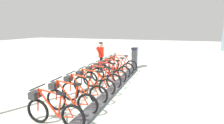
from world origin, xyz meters
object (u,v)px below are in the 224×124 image
Objects in this scene: bike_docked_0 at (121,64)px; bike_docked_6 at (82,90)px; bike_docked_2 at (112,70)px; bike_docked_4 at (100,78)px; bike_docked_3 at (107,73)px; bike_docked_8 at (52,110)px; payment_kiosk at (135,58)px; bike_docked_7 at (69,99)px; worker_near_rack at (101,55)px; bike_docked_1 at (117,67)px; bike_docked_5 at (92,83)px.

bike_docked_0 is 4.62m from bike_docked_6.
bike_docked_4 is (0.00, 1.54, 0.00)m from bike_docked_2.
bike_docked_0 is at bearing -90.00° from bike_docked_3.
bike_docked_8 is at bearing 90.00° from bike_docked_4.
payment_kiosk is 6.42m from bike_docked_7.
bike_docked_6 is 1.04× the size of worker_near_rack.
worker_near_rack reaches higher than bike_docked_6.
bike_docked_1 is at bearing -90.00° from bike_docked_4.
bike_docked_3 and bike_docked_4 have the same top height.
bike_docked_7 is at bearing 90.00° from bike_docked_2.
bike_docked_7 is (0.00, 0.77, 0.00)m from bike_docked_6.
bike_docked_2 and bike_docked_6 have the same top height.
bike_docked_4 and bike_docked_6 have the same top height.
bike_docked_7 and bike_docked_8 have the same top height.
bike_docked_8 is (0.00, 6.16, 0.00)m from bike_docked_0.
payment_kiosk reaches higher than bike_docked_7.
bike_docked_2 is 1.00× the size of bike_docked_6.
bike_docked_1 and bike_docked_4 have the same top height.
bike_docked_6 is 0.77m from bike_docked_7.
bike_docked_7 is (0.57, 6.39, -0.24)m from payment_kiosk.
payment_kiosk is 0.74× the size of bike_docked_1.
bike_docked_3 is at bearing 90.00° from bike_docked_2.
bike_docked_6 is 1.00× the size of bike_docked_7.
bike_docked_7 is (0.00, 1.54, 0.00)m from bike_docked_5.
bike_docked_1 is 3.08m from bike_docked_5.
worker_near_rack is (1.12, 0.30, 0.48)m from bike_docked_0.
bike_docked_5 is 1.00× the size of bike_docked_8.
bike_docked_7 is 1.00× the size of bike_docked_8.
bike_docked_0 is (0.57, 1.00, -0.24)m from payment_kiosk.
bike_docked_4 is at bearing -90.00° from bike_docked_5.
bike_docked_2 and bike_docked_8 have the same top height.
bike_docked_6 is (0.00, 3.85, 0.00)m from bike_docked_1.
worker_near_rack is (1.12, -2.01, 0.48)m from bike_docked_3.
bike_docked_4 and bike_docked_5 have the same top height.
bike_docked_6 is at bearing 90.00° from bike_docked_0.
bike_docked_3 is (0.00, 0.77, 0.00)m from bike_docked_2.
bike_docked_7 is 1.04× the size of worker_near_rack.
bike_docked_6 is (0.00, 0.77, 0.00)m from bike_docked_5.
bike_docked_0 and bike_docked_8 have the same top height.
bike_docked_8 is at bearing 90.00° from bike_docked_0.
payment_kiosk is at bearing -96.72° from bike_docked_5.
bike_docked_7 is (0.00, 5.39, 0.00)m from bike_docked_0.
bike_docked_2 is 1.74m from worker_near_rack.
bike_docked_4 is (0.57, 4.08, -0.24)m from payment_kiosk.
bike_docked_1 is 1.54m from bike_docked_3.
bike_docked_0 is 1.00× the size of bike_docked_7.
bike_docked_5 is at bearing 90.00° from bike_docked_0.
bike_docked_0 is at bearing -90.00° from bike_docked_4.
bike_docked_5 and bike_docked_8 have the same top height.
bike_docked_1 is 1.00× the size of bike_docked_8.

